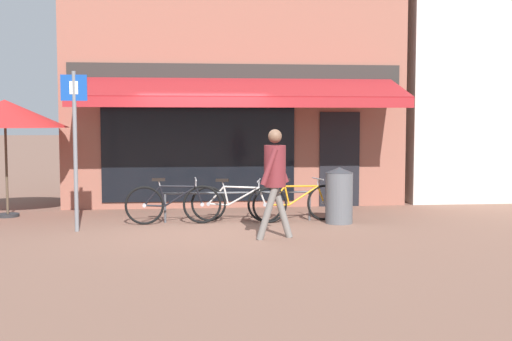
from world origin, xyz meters
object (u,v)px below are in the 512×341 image
object	(u,v)px
litter_bin	(339,195)
parking_sign	(75,135)
cafe_parasol	(5,114)
bicycle_black	(173,203)
bicycle_silver	(236,203)
bicycle_orange	(297,202)
pedestrian_adult	(275,172)

from	to	relation	value
litter_bin	parking_sign	distance (m)	4.85
litter_bin	parking_sign	bearing A→B (deg)	-175.04
litter_bin	cafe_parasol	distance (m)	6.71
bicycle_black	cafe_parasol	bearing A→B (deg)	157.39
litter_bin	bicycle_silver	bearing A→B (deg)	169.67
litter_bin	bicycle_orange	bearing A→B (deg)	160.84
bicycle_silver	parking_sign	world-z (taller)	parking_sign
bicycle_orange	cafe_parasol	world-z (taller)	cafe_parasol
parking_sign	bicycle_black	bearing A→B (deg)	20.58
litter_bin	pedestrian_adult	bearing A→B (deg)	-134.31
bicycle_silver	cafe_parasol	size ratio (longest dim) A/B	0.71
bicycle_black	litter_bin	size ratio (longest dim) A/B	1.69
bicycle_orange	bicycle_black	bearing A→B (deg)	169.44
bicycle_orange	bicycle_silver	bearing A→B (deg)	163.89
parking_sign	bicycle_orange	bearing A→B (deg)	9.60
bicycle_black	bicycle_silver	world-z (taller)	bicycle_black
bicycle_orange	parking_sign	world-z (taller)	parking_sign
pedestrian_adult	cafe_parasol	xyz separation A→B (m)	(-4.97, 2.92, 0.95)
bicycle_black	bicycle_orange	size ratio (longest dim) A/B	1.01
cafe_parasol	bicycle_black	bearing A→B (deg)	-21.20
bicycle_orange	parking_sign	xyz separation A→B (m)	(-3.95, -0.67, 1.29)
pedestrian_adult	cafe_parasol	world-z (taller)	cafe_parasol
bicycle_black	litter_bin	world-z (taller)	litter_bin
pedestrian_adult	bicycle_silver	bearing A→B (deg)	-69.23
bicycle_orange	cafe_parasol	xyz separation A→B (m)	(-5.62, 1.22, 1.67)
parking_sign	cafe_parasol	world-z (taller)	parking_sign
parking_sign	cafe_parasol	xyz separation A→B (m)	(-1.66, 1.89, 0.38)
pedestrian_adult	parking_sign	distance (m)	3.51
cafe_parasol	parking_sign	bearing A→B (deg)	-48.70
bicycle_orange	parking_sign	distance (m)	4.21
pedestrian_adult	parking_sign	world-z (taller)	parking_sign
bicycle_black	bicycle_silver	xyz separation A→B (m)	(1.18, 0.14, -0.02)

